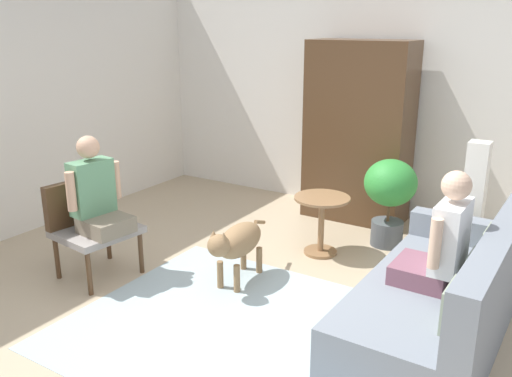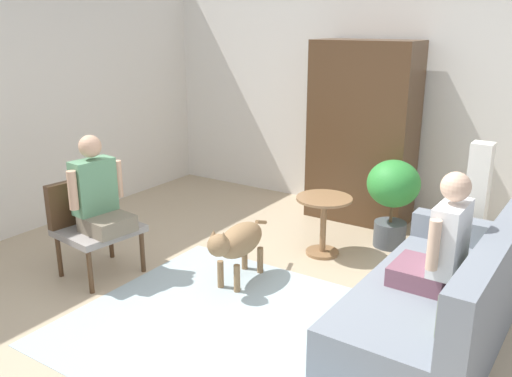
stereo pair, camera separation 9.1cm
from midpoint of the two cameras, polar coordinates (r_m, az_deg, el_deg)
ground_plane at (r=4.49m, az=-0.98°, el=-12.51°), size 7.04×7.04×0.00m
back_wall at (r=6.57m, az=13.63°, el=9.87°), size 6.47×0.12×2.88m
left_wall at (r=6.32m, az=-22.74°, el=8.76°), size 0.12×6.32×2.88m
area_rug at (r=4.21m, az=-0.96°, el=-14.67°), size 2.57×2.16×0.01m
couch at (r=4.22m, az=19.75°, el=-11.03°), size 0.98×2.05×0.89m
armchair at (r=5.13m, az=-16.47°, el=-3.01°), size 0.67×0.72×0.86m
person_on_couch at (r=4.02m, az=19.47°, el=-5.49°), size 0.47×0.57×0.86m
person_on_armchair at (r=4.93m, az=-15.78°, el=-0.49°), size 0.49×0.53×0.84m
round_end_table at (r=5.36m, az=7.59°, el=-3.00°), size 0.54×0.54×0.59m
dog at (r=4.74m, az=-1.35°, el=-5.63°), size 0.32×0.92×0.60m
potted_plant at (r=5.62m, az=14.63°, el=-0.42°), size 0.53×0.53×0.91m
column_lamp at (r=5.23m, az=22.49°, el=-2.18°), size 0.20×0.20×1.23m
armoire_cabinet at (r=6.28m, az=11.54°, el=5.76°), size 1.15×0.56×2.03m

